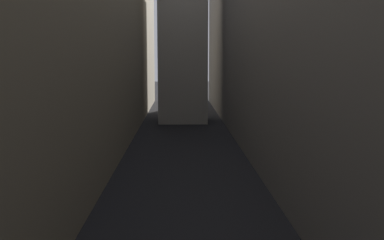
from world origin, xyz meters
TOP-DOWN VIEW (x-y plane):
  - ground_plane at (0.00, 48.00)m, footprint 264.00×264.00m
  - building_block_left at (-10.90, 50.00)m, footprint 10.79×108.00m
  - building_block_right at (12.48, 50.00)m, footprint 13.97×108.00m

SIDE VIEW (x-z plane):
  - ground_plane at x=0.00m, z-range 0.00..0.00m
  - building_block_left at x=-10.90m, z-range 0.00..22.50m
  - building_block_right at x=12.48m, z-range 0.00..22.56m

